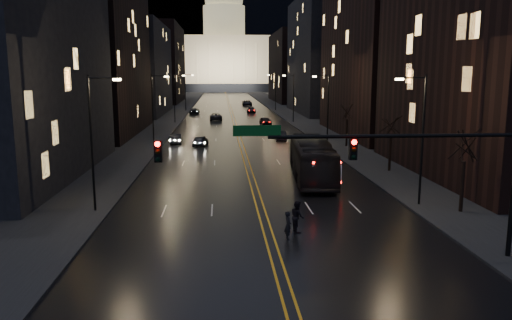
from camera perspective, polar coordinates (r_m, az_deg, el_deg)
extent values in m
plane|color=black|center=(24.51, 2.49, -11.89)|extent=(900.00, 900.00, 0.00)
cube|color=black|center=(152.90, -3.13, 6.45)|extent=(20.00, 320.00, 0.02)
cube|color=black|center=(153.30, -8.40, 6.39)|extent=(8.00, 320.00, 0.16)
cube|color=black|center=(153.78, 2.13, 6.50)|extent=(8.00, 320.00, 0.16)
cube|color=orange|center=(152.90, -3.13, 6.45)|extent=(0.62, 320.00, 0.01)
cube|color=black|center=(48.27, -26.97, 11.09)|extent=(12.00, 28.00, 22.00)
cube|color=black|center=(78.93, -18.01, 12.97)|extent=(12.00, 30.00, 28.00)
cube|color=black|center=(116.07, -13.41, 10.05)|extent=(12.00, 34.00, 20.00)
cube|color=black|center=(163.67, -10.73, 10.72)|extent=(12.00, 40.00, 24.00)
cube|color=black|center=(48.83, 25.52, 12.35)|extent=(12.00, 26.00, 24.00)
cube|color=black|center=(77.01, 14.46, 16.96)|extent=(12.00, 30.00, 38.00)
cube|color=black|center=(117.10, 7.71, 11.69)|extent=(12.00, 34.00, 26.00)
cube|color=black|center=(164.34, 4.24, 10.51)|extent=(12.00, 40.00, 22.00)
cube|color=black|center=(408.71, 2.01, 17.72)|extent=(520.00, 60.00, 130.00)
cube|color=black|center=(272.72, -3.59, 8.36)|extent=(90.00, 50.00, 4.00)
cube|color=#E1C082|center=(272.71, -3.62, 11.30)|extent=(80.00, 36.00, 24.00)
cylinder|color=beige|center=(273.95, -3.67, 15.48)|extent=(22.00, 22.00, 16.00)
ellipsoid|color=beige|center=(275.25, -3.70, 17.76)|extent=(20.00, 20.00, 17.00)
cylinder|color=black|center=(24.21, 15.65, 2.66)|extent=(12.00, 0.18, 0.18)
cube|color=black|center=(23.05, -11.12, 0.99)|extent=(0.35, 0.30, 1.00)
cube|color=black|center=(23.70, 11.03, 1.23)|extent=(0.35, 0.30, 1.00)
sphere|color=#FF0705|center=(22.82, -11.20, 1.79)|extent=(0.24, 0.24, 0.24)
sphere|color=#FF0705|center=(23.47, 11.17, 2.01)|extent=(0.24, 0.24, 0.24)
cube|color=#053F14|center=(22.82, 0.11, 3.37)|extent=(2.20, 0.06, 0.50)
cylinder|color=black|center=(35.66, 18.48, 1.97)|extent=(0.16, 0.16, 9.00)
cylinder|color=black|center=(35.02, 17.49, 8.95)|extent=(1.80, 0.10, 0.10)
cube|color=#FFE299|center=(34.71, 16.08, 8.85)|extent=(0.50, 0.25, 0.15)
cylinder|color=black|center=(33.97, -18.28, 1.61)|extent=(0.16, 0.16, 9.00)
cylinder|color=black|center=(33.45, -17.16, 8.95)|extent=(1.80, 0.10, 0.10)
cube|color=#FFE299|center=(33.26, -15.63, 8.85)|extent=(0.50, 0.25, 0.15)
cylinder|color=black|center=(64.25, 8.22, 5.67)|extent=(0.16, 0.16, 9.00)
cylinder|color=black|center=(63.90, 7.52, 9.53)|extent=(1.80, 0.10, 0.10)
cube|color=#FFE299|center=(63.73, 6.71, 9.45)|extent=(0.50, 0.25, 0.15)
cylinder|color=black|center=(63.33, -11.72, 5.51)|extent=(0.16, 0.16, 9.00)
cylinder|color=black|center=(63.05, -11.03, 9.43)|extent=(1.80, 0.10, 0.10)
cube|color=#FFE299|center=(62.95, -10.21, 9.36)|extent=(0.50, 0.25, 0.15)
cylinder|color=black|center=(93.73, 4.31, 7.03)|extent=(0.16, 0.16, 9.00)
cylinder|color=black|center=(93.49, 3.79, 9.67)|extent=(1.80, 0.10, 0.10)
cube|color=#FFE299|center=(93.37, 3.23, 9.61)|extent=(0.50, 0.25, 0.15)
cylinder|color=black|center=(93.10, -9.31, 6.91)|extent=(0.16, 0.16, 9.00)
cylinder|color=black|center=(92.91, -8.83, 9.57)|extent=(1.80, 0.10, 0.10)
cube|color=#FFE299|center=(92.84, -8.26, 9.53)|extent=(0.50, 0.25, 0.15)
cylinder|color=black|center=(123.46, 2.27, 7.73)|extent=(0.16, 0.16, 9.00)
cylinder|color=black|center=(123.27, 1.86, 9.73)|extent=(1.80, 0.10, 0.10)
cube|color=#FFE299|center=(123.19, 1.44, 9.68)|extent=(0.50, 0.25, 0.15)
cylinder|color=black|center=(122.98, -8.07, 7.63)|extent=(0.16, 0.16, 9.00)
cylinder|color=black|center=(122.84, -7.69, 9.64)|extent=(1.80, 0.10, 0.10)
cube|color=#FFE299|center=(122.79, -7.27, 9.61)|extent=(0.50, 0.25, 0.15)
cylinder|color=black|center=(35.16, 22.49, -2.94)|extent=(0.24, 0.24, 3.50)
cylinder|color=black|center=(47.85, 15.06, 0.71)|extent=(0.24, 0.24, 3.50)
cylinder|color=black|center=(63.03, 10.32, 3.02)|extent=(0.24, 0.24, 3.50)
imported|color=black|center=(43.04, 6.42, 0.01)|extent=(3.95, 12.86, 3.53)
imported|color=black|center=(63.67, -6.37, 2.23)|extent=(2.16, 4.23, 1.38)
imported|color=black|center=(66.24, -9.14, 2.44)|extent=(1.63, 4.09, 1.32)
imported|color=black|center=(98.19, -4.60, 4.94)|extent=(2.48, 5.20, 1.43)
imported|color=black|center=(114.09, -7.07, 5.58)|extent=(2.28, 4.95, 1.40)
imported|color=black|center=(68.18, 2.87, 2.76)|extent=(1.66, 4.12, 1.33)
imported|color=black|center=(88.99, 1.08, 4.47)|extent=(2.11, 4.38, 1.44)
imported|color=black|center=(116.52, -0.55, 5.73)|extent=(1.99, 4.76, 1.38)
imported|color=black|center=(143.82, -1.03, 6.55)|extent=(2.62, 5.66, 1.57)
imported|color=black|center=(27.78, 3.68, -7.49)|extent=(0.45, 0.63, 1.61)
imported|color=black|center=(29.12, 4.75, -6.44)|extent=(0.63, 0.96, 1.84)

